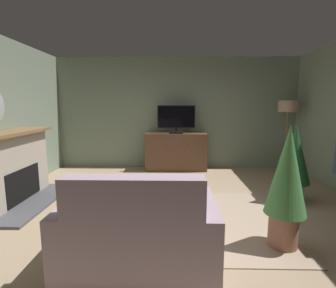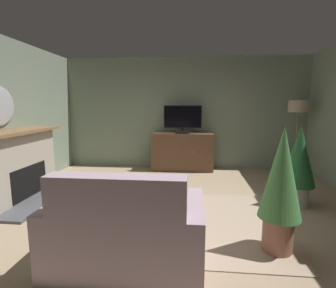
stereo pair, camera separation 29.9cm
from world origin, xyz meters
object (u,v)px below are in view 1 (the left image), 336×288
at_px(potted_plant_tall_palm_by_window, 287,181).
at_px(cat, 82,210).
at_px(fireplace, 10,170).
at_px(tv_cabinet, 176,153).
at_px(tv_remote, 146,183).
at_px(floor_lamp, 288,113).
at_px(coffee_table, 151,189).
at_px(television, 176,119).
at_px(potted_plant_on_hearth_side, 294,160).
at_px(sofa_floral, 139,235).
at_px(folded_newspaper, 153,188).

relative_size(potted_plant_tall_palm_by_window, cat, 2.25).
height_order(fireplace, tv_cabinet, fireplace).
xyz_separation_m(tv_cabinet, cat, (-1.38, -2.65, -0.35)).
xyz_separation_m(tv_remote, cat, (-0.91, -0.23, -0.34)).
bearing_deg(potted_plant_tall_palm_by_window, tv_remote, 149.52).
distance_m(fireplace, floor_lamp, 5.69).
bearing_deg(potted_plant_tall_palm_by_window, tv_cabinet, 109.09).
xyz_separation_m(cat, floor_lamp, (3.95, 2.47, 1.32)).
bearing_deg(floor_lamp, coffee_table, -141.18).
distance_m(cat, floor_lamp, 4.84).
distance_m(tv_cabinet, floor_lamp, 2.75).
height_order(television, potted_plant_on_hearth_side, television).
bearing_deg(sofa_floral, cat, 130.63).
relative_size(potted_plant_on_hearth_side, cat, 2.08).
bearing_deg(tv_cabinet, folded_newspaper, -97.69).
bearing_deg(coffee_table, folded_newspaper, -67.21).
relative_size(potted_plant_on_hearth_side, floor_lamp, 0.75).
height_order(fireplace, sofa_floral, fireplace).
height_order(television, sofa_floral, television).
height_order(sofa_floral, potted_plant_on_hearth_side, potted_plant_on_hearth_side).
relative_size(tv_cabinet, folded_newspaper, 4.95).
height_order(coffee_table, potted_plant_on_hearth_side, potted_plant_on_hearth_side).
distance_m(fireplace, potted_plant_on_hearth_side, 4.59).
bearing_deg(sofa_floral, potted_plant_on_hearth_side, 37.56).
xyz_separation_m(fireplace, television, (2.69, 2.15, 0.71)).
bearing_deg(floor_lamp, tv_cabinet, 175.93).
distance_m(folded_newspaper, floor_lamp, 3.95).
height_order(tv_remote, folded_newspaper, tv_remote).
relative_size(television, tv_remote, 5.26).
xyz_separation_m(television, potted_plant_on_hearth_side, (1.90, -1.98, -0.56)).
bearing_deg(television, fireplace, -141.38).
bearing_deg(sofa_floral, tv_remote, 92.93).
height_order(tv_cabinet, tv_remote, tv_cabinet).
xyz_separation_m(fireplace, potted_plant_tall_palm_by_window, (3.86, -1.20, 0.21)).
relative_size(television, cat, 1.46).
height_order(tv_cabinet, potted_plant_tall_palm_by_window, potted_plant_tall_palm_by_window).
distance_m(tv_remote, potted_plant_tall_palm_by_window, 1.94).
relative_size(tv_remote, floor_lamp, 0.10).
bearing_deg(cat, floor_lamp, 32.04).
bearing_deg(cat, tv_cabinet, 62.45).
bearing_deg(fireplace, tv_cabinet, 39.30).
height_order(tv_remote, potted_plant_tall_palm_by_window, potted_plant_tall_palm_by_window).
xyz_separation_m(fireplace, folded_newspaper, (2.33, -0.45, -0.14)).
distance_m(coffee_table, potted_plant_tall_palm_by_window, 1.82).
xyz_separation_m(television, folded_newspaper, (-0.36, -2.60, -0.85)).
relative_size(fireplace, cat, 2.93).
distance_m(coffee_table, floor_lamp, 3.94).
relative_size(sofa_floral, cat, 2.44).
xyz_separation_m(folded_newspaper, floor_lamp, (2.92, 2.47, 0.98)).
height_order(potted_plant_on_hearth_side, cat, potted_plant_on_hearth_side).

